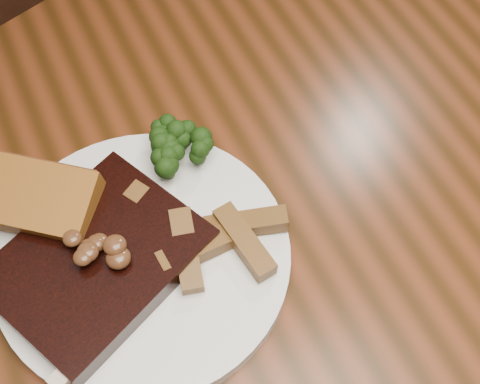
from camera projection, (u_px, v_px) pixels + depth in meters
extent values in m
cube|color=#4F230F|center=(229.00, 217.00, 0.68)|extent=(1.60, 0.90, 0.04)
cylinder|color=black|center=(479.00, 33.00, 1.34)|extent=(0.07, 0.07, 0.71)
cube|color=black|center=(70.00, 34.00, 1.20)|extent=(0.56, 0.56, 0.04)
cylinder|color=black|center=(110.00, 30.00, 1.53)|extent=(0.04, 0.04, 0.44)
cylinder|color=black|center=(217.00, 119.00, 1.39)|extent=(0.04, 0.04, 0.44)
cylinder|color=black|center=(76.00, 223.00, 1.26)|extent=(0.04, 0.04, 0.44)
cylinder|color=silver|center=(143.00, 258.00, 0.63)|extent=(0.28, 0.28, 0.01)
cube|color=black|center=(97.00, 262.00, 0.60)|extent=(0.22, 0.20, 0.03)
cube|color=#C5B399|center=(122.00, 322.00, 0.58)|extent=(0.15, 0.08, 0.02)
cube|color=brown|center=(36.00, 209.00, 0.63)|extent=(0.14, 0.13, 0.03)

